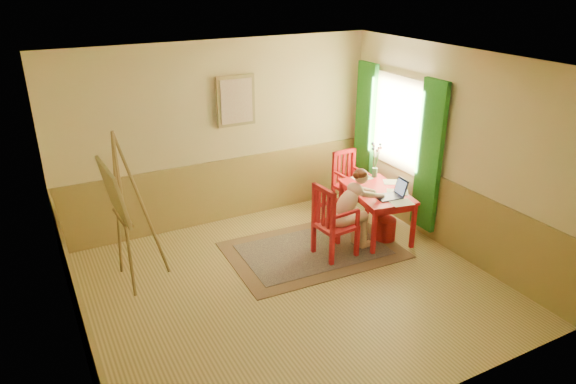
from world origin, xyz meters
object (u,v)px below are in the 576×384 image
chair_left (333,221)px  easel (118,197)px  table (376,196)px  chair_back (349,182)px  figure (351,207)px  laptop (393,194)px

chair_left → easel: easel is taller
table → chair_back: size_ratio=1.28×
chair_left → table: bearing=15.8°
chair_back → easel: (-3.70, -0.51, 0.69)m
figure → easel: (-2.98, 0.59, 0.53)m
easel → chair_left: bearing=-13.3°
chair_left → figure: (0.32, 0.04, 0.13)m
table → easel: easel is taller
chair_back → laptop: size_ratio=2.30×
figure → table: bearing=20.3°
figure → laptop: figure is taller
chair_left → easel: bearing=166.7°
chair_back → easel: 3.80m
laptop → table: bearing=98.3°
chair_left → figure: figure is taller
table → easel: size_ratio=0.64×
chair_back → figure: size_ratio=0.84×
table → laptop: size_ratio=2.94×
easel → laptop: bearing=-10.5°
figure → easel: 3.09m
chair_left → chair_back: 1.55m
figure → laptop: 0.66m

